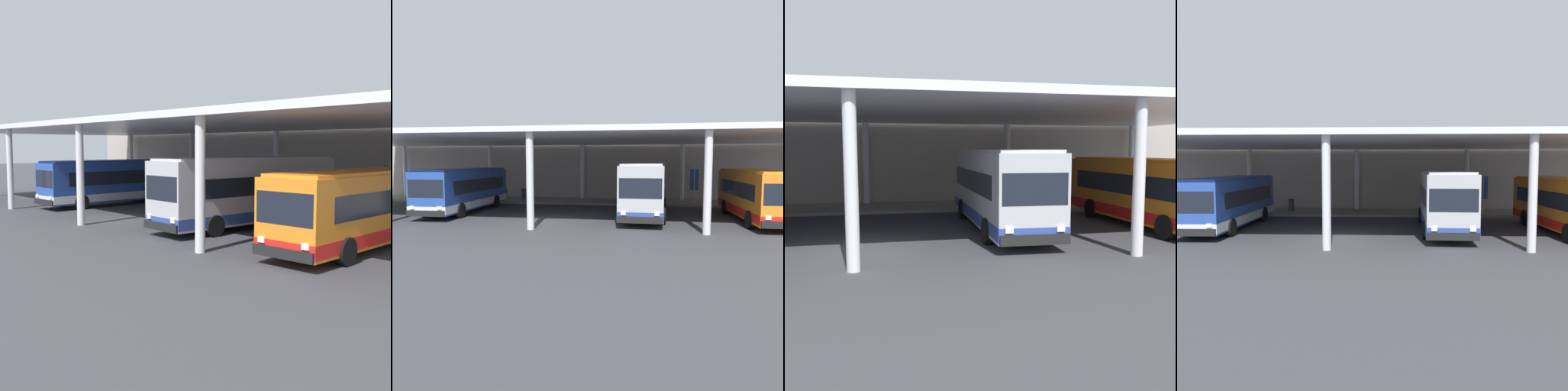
# 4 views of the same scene
# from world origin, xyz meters

# --- Properties ---
(ground_plane) EXTENTS (200.00, 200.00, 0.00)m
(ground_plane) POSITION_xyz_m (0.00, 0.00, 0.00)
(ground_plane) COLOR #3D3D42
(platform_kerb) EXTENTS (42.00, 4.50, 0.18)m
(platform_kerb) POSITION_xyz_m (0.00, 11.75, 0.09)
(platform_kerb) COLOR gray
(platform_kerb) RESTS_ON ground
(station_building_facade) EXTENTS (48.00, 1.60, 6.71)m
(station_building_facade) POSITION_xyz_m (0.00, 15.00, 3.35)
(station_building_facade) COLOR #ADA399
(station_building_facade) RESTS_ON ground
(canopy_shelter) EXTENTS (40.00, 17.00, 5.55)m
(canopy_shelter) POSITION_xyz_m (0.00, 5.50, 5.29)
(canopy_shelter) COLOR silver
(canopy_shelter) RESTS_ON ground
(bus_nearest_bay) EXTENTS (2.87, 10.58, 3.17)m
(bus_nearest_bay) POSITION_xyz_m (-7.10, 3.98, 1.66)
(bus_nearest_bay) COLOR #284CA8
(bus_nearest_bay) RESTS_ON ground
(bus_second_bay) EXTENTS (3.00, 11.41, 3.57)m
(bus_second_bay) POSITION_xyz_m (6.08, 3.83, 1.84)
(bus_second_bay) COLOR #B7B7BC
(bus_second_bay) RESTS_ON ground
(bus_middle_bay) EXTENTS (2.95, 10.60, 3.17)m
(bus_middle_bay) POSITION_xyz_m (12.95, 2.92, 1.66)
(bus_middle_bay) COLOR orange
(bus_middle_bay) RESTS_ON ground
(bench_waiting) EXTENTS (1.80, 0.45, 0.92)m
(bench_waiting) POSITION_xyz_m (-7.82, 11.82, 0.66)
(bench_waiting) COLOR #383D47
(bench_waiting) RESTS_ON platform_kerb
(trash_bin) EXTENTS (0.52, 0.52, 0.98)m
(trash_bin) POSITION_xyz_m (-5.22, 11.69, 0.68)
(trash_bin) COLOR #33383D
(trash_bin) RESTS_ON platform_kerb
(banner_sign) EXTENTS (0.70, 0.12, 3.20)m
(banner_sign) POSITION_xyz_m (10.05, 10.94, 1.98)
(banner_sign) COLOR #B2B2B7
(banner_sign) RESTS_ON platform_kerb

